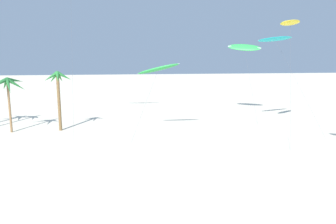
% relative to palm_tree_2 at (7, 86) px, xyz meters
% --- Properties ---
extents(palm_tree_2, '(4.97, 4.90, 7.70)m').
position_rel_palm_tree_2_xyz_m(palm_tree_2, '(0.00, 0.00, 0.00)').
color(palm_tree_2, olive).
rests_on(palm_tree_2, ground).
extents(palm_tree_3, '(3.80, 3.79, 8.48)m').
position_rel_palm_tree_2_xyz_m(palm_tree_3, '(6.63, 0.38, 0.08)').
color(palm_tree_3, brown).
rests_on(palm_tree_3, ground).
extents(flying_kite_0, '(5.56, 8.72, 12.57)m').
position_rel_palm_tree_2_xyz_m(flying_kite_0, '(35.74, 7.43, 5.28)').
color(flying_kite_0, green).
rests_on(flying_kite_0, ground).
extents(flying_kite_1, '(6.58, 4.76, 9.95)m').
position_rel_palm_tree_2_xyz_m(flying_kite_1, '(20.41, -3.66, 2.45)').
color(flying_kite_1, green).
rests_on(flying_kite_1, ground).
extents(flying_kite_5, '(6.83, 10.19, 13.54)m').
position_rel_palm_tree_2_xyz_m(flying_kite_5, '(37.53, -0.62, 6.41)').
color(flying_kite_5, '#19B2B7').
rests_on(flying_kite_5, ground).
extents(flying_kite_6, '(5.00, 9.67, 15.43)m').
position_rel_palm_tree_2_xyz_m(flying_kite_6, '(37.58, -4.88, 8.38)').
color(flying_kite_6, yellow).
rests_on(flying_kite_6, ground).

